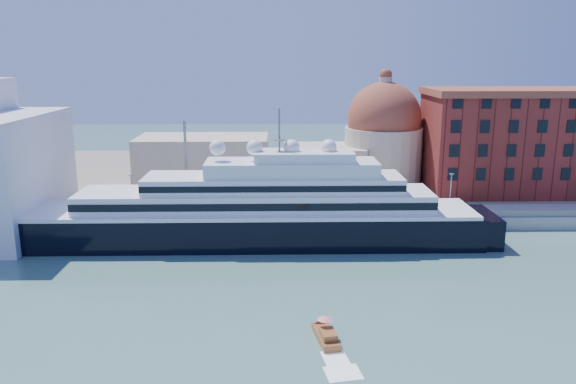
{
  "coord_description": "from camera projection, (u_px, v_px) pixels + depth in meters",
  "views": [
    {
      "loc": [
        -2.91,
        -71.44,
        32.21
      ],
      "look_at": [
        -1.06,
        18.0,
        10.43
      ],
      "focal_mm": 35.0,
      "sensor_mm": 36.0,
      "label": 1
    }
  ],
  "objects": [
    {
      "name": "ground",
      "position": [
        298.0,
        296.0,
        77.07
      ],
      "size": [
        400.0,
        400.0,
        0.0
      ],
      "primitive_type": "plane",
      "color": "#38615D",
      "rests_on": "ground"
    },
    {
      "name": "quay",
      "position": [
        292.0,
        218.0,
        109.81
      ],
      "size": [
        180.0,
        10.0,
        2.5
      ],
      "primitive_type": "cube",
      "color": "gray",
      "rests_on": "ground"
    },
    {
      "name": "land",
      "position": [
        288.0,
        176.0,
        149.69
      ],
      "size": [
        260.0,
        72.0,
        2.0
      ],
      "primitive_type": "cube",
      "color": "slate",
      "rests_on": "ground"
    },
    {
      "name": "quay_fence",
      "position": [
        292.0,
        215.0,
        105.0
      ],
      "size": [
        180.0,
        0.1,
        1.2
      ],
      "primitive_type": "cube",
      "color": "slate",
      "rests_on": "quay"
    },
    {
      "name": "superyacht",
      "position": [
        229.0,
        217.0,
        98.06
      ],
      "size": [
        92.47,
        12.82,
        27.64
      ],
      "color": "black",
      "rests_on": "ground"
    },
    {
      "name": "water_taxi",
      "position": [
        326.0,
        335.0,
        64.98
      ],
      "size": [
        3.04,
        6.39,
        2.91
      ],
      "rotation": [
        0.0,
        0.0,
        0.17
      ],
      "color": "brown",
      "rests_on": "ground"
    },
    {
      "name": "warehouse",
      "position": [
        522.0,
        140.0,
        125.37
      ],
      "size": [
        43.0,
        19.0,
        23.25
      ],
      "color": "maroon",
      "rests_on": "land"
    },
    {
      "name": "church",
      "position": [
        316.0,
        150.0,
        130.69
      ],
      "size": [
        66.0,
        18.0,
        25.5
      ],
      "color": "beige",
      "rests_on": "land"
    },
    {
      "name": "lamp_posts",
      "position": [
        225.0,
        177.0,
        105.83
      ],
      "size": [
        120.8,
        2.4,
        18.0
      ],
      "color": "slate",
      "rests_on": "quay"
    }
  ]
}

